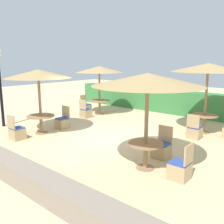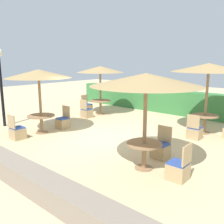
{
  "view_description": "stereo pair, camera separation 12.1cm",
  "coord_description": "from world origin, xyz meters",
  "px_view_note": "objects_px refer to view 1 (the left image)",
  "views": [
    {
      "loc": [
        6.01,
        -6.47,
        2.86
      ],
      "look_at": [
        0.0,
        0.6,
        0.9
      ],
      "focal_mm": 40.0,
      "sensor_mm": 36.0,
      "label": 1
    },
    {
      "loc": [
        6.1,
        -6.39,
        2.86
      ],
      "look_at": [
        0.0,
        0.6,
        0.9
      ],
      "focal_mm": 40.0,
      "sensor_mm": 36.0,
      "label": 2
    }
  ],
  "objects_px": {
    "round_table_front_left": "(41,119)",
    "round_table_back_right": "(204,119)",
    "parasol_front_left": "(38,74)",
    "round_table_back_left": "(100,103)",
    "patio_chair_back_right_south": "(194,132)",
    "patio_chair_front_left_north": "(63,122)",
    "patio_chair_front_right_east": "(180,169)",
    "patio_chair_back_left_west": "(86,107)",
    "patio_chair_front_right_north": "(162,149)",
    "parasol_back_left": "(99,70)",
    "parasol_front_right": "(148,80)",
    "patio_chair_front_left_south": "(17,132)",
    "parasol_back_right": "(208,68)",
    "round_table_front_right": "(146,149)",
    "patio_chair_back_left_south": "(86,112)"
  },
  "relations": [
    {
      "from": "round_table_back_left",
      "to": "patio_chair_back_left_south",
      "type": "relative_size",
      "value": 1.16
    },
    {
      "from": "patio_chair_front_left_north",
      "to": "patio_chair_front_right_north",
      "type": "relative_size",
      "value": 1.0
    },
    {
      "from": "round_table_back_left",
      "to": "round_table_front_right",
      "type": "height_order",
      "value": "round_table_back_left"
    },
    {
      "from": "round_table_front_left",
      "to": "round_table_back_right",
      "type": "xyz_separation_m",
      "value": [
        4.85,
        4.2,
        0.0
      ]
    },
    {
      "from": "round_table_back_left",
      "to": "patio_chair_back_left_west",
      "type": "bearing_deg",
      "value": -177.67
    },
    {
      "from": "round_table_front_left",
      "to": "round_table_back_left",
      "type": "xyz_separation_m",
      "value": [
        -0.62,
        4.02,
        0.03
      ]
    },
    {
      "from": "round_table_front_left",
      "to": "patio_chair_front_left_north",
      "type": "distance_m",
      "value": 1.06
    },
    {
      "from": "patio_chair_front_left_north",
      "to": "round_table_front_right",
      "type": "relative_size",
      "value": 0.99
    },
    {
      "from": "round_table_front_left",
      "to": "parasol_back_right",
      "type": "height_order",
      "value": "parasol_back_right"
    },
    {
      "from": "patio_chair_front_left_north",
      "to": "round_table_front_right",
      "type": "distance_m",
      "value": 4.98
    },
    {
      "from": "patio_chair_front_left_south",
      "to": "parasol_back_right",
      "type": "relative_size",
      "value": 0.33
    },
    {
      "from": "parasol_front_left",
      "to": "patio_chair_front_left_south",
      "type": "relative_size",
      "value": 2.7
    },
    {
      "from": "parasol_front_left",
      "to": "patio_chair_back_right_south",
      "type": "xyz_separation_m",
      "value": [
        4.86,
        3.25,
        -2.06
      ]
    },
    {
      "from": "patio_chair_front_left_north",
      "to": "parasol_back_left",
      "type": "relative_size",
      "value": 0.37
    },
    {
      "from": "patio_chair_front_left_north",
      "to": "patio_chair_front_left_south",
      "type": "xyz_separation_m",
      "value": [
        -0.06,
        -2.04,
        0.0
      ]
    },
    {
      "from": "parasol_back_left",
      "to": "round_table_back_right",
      "type": "bearing_deg",
      "value": 1.89
    },
    {
      "from": "parasol_back_left",
      "to": "round_table_back_left",
      "type": "relative_size",
      "value": 2.33
    },
    {
      "from": "parasol_back_right",
      "to": "round_table_front_right",
      "type": "height_order",
      "value": "parasol_back_right"
    },
    {
      "from": "parasol_front_right",
      "to": "round_table_front_right",
      "type": "relative_size",
      "value": 3.02
    },
    {
      "from": "patio_chair_back_left_south",
      "to": "parasol_back_right",
      "type": "bearing_deg",
      "value": 12.25
    },
    {
      "from": "patio_chair_back_right_south",
      "to": "parasol_back_left",
      "type": "xyz_separation_m",
      "value": [
        -5.49,
        0.77,
        2.09
      ]
    },
    {
      "from": "parasol_back_right",
      "to": "parasol_back_left",
      "type": "relative_size",
      "value": 1.11
    },
    {
      "from": "parasol_front_left",
      "to": "round_table_back_left",
      "type": "relative_size",
      "value": 2.32
    },
    {
      "from": "patio_chair_back_left_south",
      "to": "parasol_front_right",
      "type": "xyz_separation_m",
      "value": [
        5.54,
        -3.11,
        2.1
      ]
    },
    {
      "from": "patio_chair_front_right_north",
      "to": "parasol_front_right",
      "type": "bearing_deg",
      "value": 93.09
    },
    {
      "from": "round_table_back_right",
      "to": "patio_chair_back_left_south",
      "type": "relative_size",
      "value": 1.09
    },
    {
      "from": "parasol_front_right",
      "to": "patio_chair_front_right_east",
      "type": "height_order",
      "value": "parasol_front_right"
    },
    {
      "from": "patio_chair_back_right_south",
      "to": "round_table_back_right",
      "type": "bearing_deg",
      "value": 90.76
    },
    {
      "from": "round_table_back_left",
      "to": "parasol_front_right",
      "type": "relative_size",
      "value": 0.38
    },
    {
      "from": "patio_chair_back_left_west",
      "to": "patio_chair_front_right_north",
      "type": "relative_size",
      "value": 1.0
    },
    {
      "from": "parasol_front_left",
      "to": "round_table_back_right",
      "type": "bearing_deg",
      "value": 40.91
    },
    {
      "from": "parasol_front_right",
      "to": "parasol_back_right",
      "type": "bearing_deg",
      "value": 90.63
    },
    {
      "from": "patio_chair_front_right_east",
      "to": "patio_chair_front_right_north",
      "type": "distance_m",
      "value": 1.41
    },
    {
      "from": "patio_chair_front_left_south",
      "to": "patio_chair_back_right_south",
      "type": "bearing_deg",
      "value": 41.34
    },
    {
      "from": "patio_chair_front_right_north",
      "to": "round_table_back_right",
      "type": "bearing_deg",
      "value": -90.09
    },
    {
      "from": "round_table_front_left",
      "to": "round_table_front_right",
      "type": "relative_size",
      "value": 1.12
    },
    {
      "from": "patio_chair_front_right_north",
      "to": "parasol_back_left",
      "type": "bearing_deg",
      "value": -29.92
    },
    {
      "from": "patio_chair_front_left_south",
      "to": "round_table_back_right",
      "type": "height_order",
      "value": "patio_chair_front_left_south"
    },
    {
      "from": "patio_chair_back_left_south",
      "to": "round_table_front_right",
      "type": "height_order",
      "value": "patio_chair_back_left_south"
    },
    {
      "from": "patio_chair_back_left_west",
      "to": "patio_chair_front_right_north",
      "type": "height_order",
      "value": "same"
    },
    {
      "from": "round_table_back_right",
      "to": "patio_chair_back_left_south",
      "type": "xyz_separation_m",
      "value": [
        -5.49,
        -1.19,
        -0.3
      ]
    },
    {
      "from": "parasol_back_right",
      "to": "patio_chair_front_right_east",
      "type": "bearing_deg",
      "value": -76.42
    },
    {
      "from": "patio_chair_back_left_south",
      "to": "parasol_front_right",
      "type": "relative_size",
      "value": 0.33
    },
    {
      "from": "round_table_back_right",
      "to": "patio_chair_front_right_north",
      "type": "xyz_separation_m",
      "value": [
        -0.0,
        -3.33,
        -0.3
      ]
    },
    {
      "from": "patio_chair_front_right_north",
      "to": "round_table_front_left",
      "type": "bearing_deg",
      "value": 10.25
    },
    {
      "from": "parasol_front_left",
      "to": "patio_chair_front_right_north",
      "type": "bearing_deg",
      "value": 10.25
    },
    {
      "from": "patio_chair_front_left_north",
      "to": "patio_chair_front_right_north",
      "type": "height_order",
      "value": "same"
    },
    {
      "from": "patio_chair_front_left_north",
      "to": "patio_chair_front_right_east",
      "type": "distance_m",
      "value": 5.93
    },
    {
      "from": "parasol_front_left",
      "to": "patio_chair_front_right_east",
      "type": "relative_size",
      "value": 2.7
    },
    {
      "from": "patio_chair_front_left_south",
      "to": "parasol_back_left",
      "type": "xyz_separation_m",
      "value": [
        -0.62,
        5.05,
        2.09
      ]
    }
  ]
}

